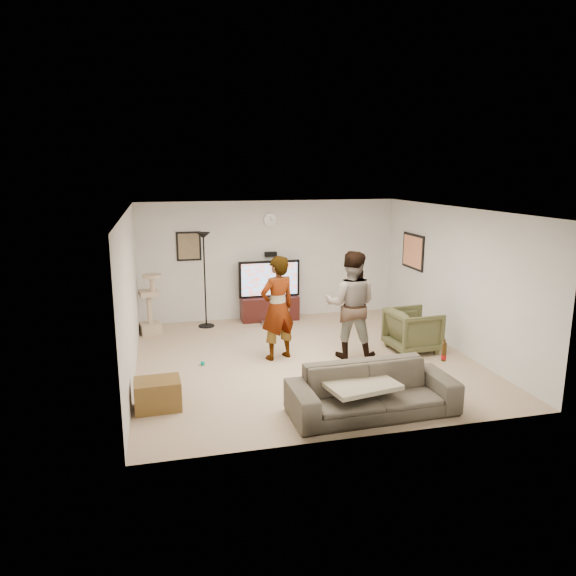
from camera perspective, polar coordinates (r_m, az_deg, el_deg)
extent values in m
cube|color=tan|center=(9.01, 1.75, -7.70)|extent=(5.50, 5.50, 0.02)
cube|color=white|center=(8.47, 1.86, 8.50)|extent=(5.50, 5.50, 0.02)
cube|color=silver|center=(11.28, -1.93, 3.06)|extent=(5.50, 0.04, 2.50)
cube|color=silver|center=(6.14, 8.69, -5.20)|extent=(5.50, 0.04, 2.50)
cube|color=silver|center=(8.37, -16.67, -0.81)|extent=(0.04, 5.50, 2.50)
cube|color=silver|center=(9.74, 17.59, 0.97)|extent=(0.04, 5.50, 2.50)
cylinder|color=white|center=(11.14, -1.93, 7.35)|extent=(0.26, 0.04, 0.26)
cube|color=black|center=(11.20, -1.87, 3.67)|extent=(0.25, 0.10, 0.10)
cube|color=brown|center=(10.99, -10.66, 4.45)|extent=(0.42, 0.03, 0.52)
cube|color=#FF8C5F|center=(11.07, 13.33, 3.86)|extent=(0.03, 0.78, 0.62)
cube|color=black|center=(11.24, -2.01, -2.18)|extent=(1.21, 0.45, 0.50)
cube|color=#BABABE|center=(10.92, -1.74, -3.80)|extent=(0.40, 0.30, 0.07)
cube|color=black|center=(11.10, -2.03, 1.00)|extent=(1.29, 0.08, 0.77)
cube|color=#27A8FA|center=(11.05, -1.99, 0.96)|extent=(1.19, 0.01, 0.68)
cylinder|color=black|center=(10.70, -8.96, 0.82)|extent=(0.32, 0.32, 1.92)
cube|color=tan|center=(10.56, -14.74, -1.66)|extent=(0.45, 0.45, 1.18)
imported|color=#9E9E9E|center=(8.78, -1.13, -2.17)|extent=(0.75, 0.62, 1.76)
imported|color=#305F94|center=(8.92, 6.79, -1.80)|extent=(1.08, 0.98, 1.82)
imported|color=#494338|center=(7.07, 9.09, -10.84)|extent=(2.20, 0.91, 0.64)
cube|color=tan|center=(6.96, 7.71, -10.18)|extent=(1.02, 0.86, 0.06)
cylinder|color=#42280A|center=(7.34, 16.48, -6.62)|extent=(0.06, 0.06, 0.25)
imported|color=#46482A|center=(9.55, 13.32, -4.45)|extent=(0.87, 0.85, 0.74)
cube|color=brown|center=(7.37, -13.88, -11.06)|extent=(0.62, 0.48, 0.40)
sphere|color=#008F84|center=(8.81, -9.18, -8.02)|extent=(0.07, 0.07, 0.07)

